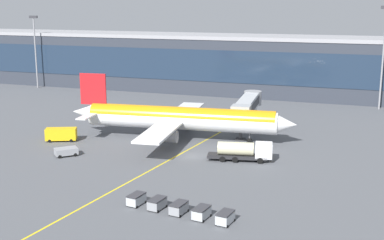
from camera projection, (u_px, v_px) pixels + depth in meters
name	position (u px, v px, depth m)	size (l,w,h in m)	color
ground_plane	(192.00, 156.00, 89.78)	(700.00, 700.00, 0.00)	#515459
apron_lead_in_line	(184.00, 152.00, 92.37)	(0.30, 80.00, 0.01)	yellow
terminal_building	(214.00, 63.00, 154.37)	(206.88, 18.65, 16.95)	#2D333D
main_airliner	(180.00, 118.00, 100.21)	(44.94, 35.65, 12.38)	white
jet_bridge	(248.00, 105.00, 107.98)	(5.44, 20.38, 6.89)	#B2B7BC
fuel_tanker	(244.00, 151.00, 86.78)	(11.08, 4.57, 3.25)	#232326
pushback_tug	(67.00, 151.00, 89.90)	(4.31, 4.32, 1.40)	gray
lavatory_truck	(62.00, 134.00, 99.53)	(6.24, 4.44, 2.50)	yellow
baggage_cart_0	(136.00, 199.00, 67.96)	(1.95, 2.84, 1.48)	#B2B7BC
baggage_cart_1	(157.00, 203.00, 66.50)	(1.95, 2.84, 1.48)	gray
baggage_cart_2	(179.00, 208.00, 65.05)	(1.95, 2.84, 1.48)	gray
baggage_cart_3	(201.00, 213.00, 63.59)	(1.95, 2.84, 1.48)	#B2B7BC
baggage_cart_4	(225.00, 218.00, 62.13)	(1.95, 2.84, 1.48)	#B2B7BC
apron_light_mast_0	(384.00, 50.00, 126.61)	(2.80, 0.50, 25.40)	gray
apron_light_mast_1	(35.00, 46.00, 160.09)	(2.80, 0.50, 22.31)	gray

